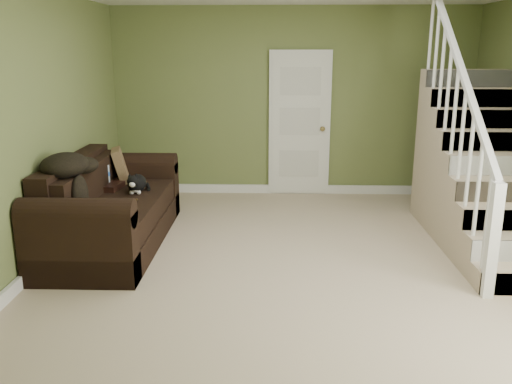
# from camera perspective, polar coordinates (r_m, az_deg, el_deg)

# --- Properties ---
(floor) EXTENTS (5.00, 5.50, 0.01)m
(floor) POSITION_cam_1_polar(r_m,az_deg,el_deg) (5.31, 4.66, -7.75)
(floor) COLOR tan
(floor) RESTS_ON ground
(wall_back) EXTENTS (5.00, 0.04, 2.60)m
(wall_back) POSITION_cam_1_polar(r_m,az_deg,el_deg) (7.69, 3.88, 9.35)
(wall_back) COLOR olive
(wall_back) RESTS_ON floor
(wall_front) EXTENTS (5.00, 0.04, 2.60)m
(wall_front) POSITION_cam_1_polar(r_m,az_deg,el_deg) (2.29, 8.61, -4.28)
(wall_front) COLOR olive
(wall_front) RESTS_ON floor
(wall_left) EXTENTS (0.04, 5.50, 2.60)m
(wall_left) POSITION_cam_1_polar(r_m,az_deg,el_deg) (5.43, -22.56, 5.91)
(wall_left) COLOR olive
(wall_left) RESTS_ON floor
(baseboard_back) EXTENTS (5.00, 0.04, 0.12)m
(baseboard_back) POSITION_cam_1_polar(r_m,az_deg,el_deg) (7.87, 3.73, 0.32)
(baseboard_back) COLOR white
(baseboard_back) RESTS_ON floor
(baseboard_left) EXTENTS (0.04, 5.50, 0.12)m
(baseboard_left) POSITION_cam_1_polar(r_m,az_deg,el_deg) (5.72, -21.05, -6.41)
(baseboard_left) COLOR white
(baseboard_left) RESTS_ON floor
(door) EXTENTS (0.86, 0.12, 2.02)m
(door) POSITION_cam_1_polar(r_m,az_deg,el_deg) (7.68, 4.61, 7.13)
(door) COLOR white
(door) RESTS_ON floor
(staircase) EXTENTS (1.00, 2.51, 2.82)m
(staircase) POSITION_cam_1_polar(r_m,az_deg,el_deg) (6.44, 22.37, 1.21)
(staircase) COLOR tan
(staircase) RESTS_ON floor
(sofa) EXTENTS (1.01, 2.34, 0.93)m
(sofa) POSITION_cam_1_polar(r_m,az_deg,el_deg) (5.98, -15.27, -2.03)
(sofa) COLOR black
(sofa) RESTS_ON floor
(side_table) EXTENTS (0.52, 0.52, 0.80)m
(side_table) POSITION_cam_1_polar(r_m,az_deg,el_deg) (6.49, -15.71, -1.29)
(side_table) COLOR black
(side_table) RESTS_ON floor
(cat) EXTENTS (0.25, 0.53, 0.26)m
(cat) POSITION_cam_1_polar(r_m,az_deg,el_deg) (6.10, -12.47, 0.88)
(cat) COLOR black
(cat) RESTS_ON sofa
(banana) EXTENTS (0.15, 0.19, 0.05)m
(banana) POSITION_cam_1_polar(r_m,az_deg,el_deg) (5.63, -13.08, -1.07)
(banana) COLOR yellow
(banana) RESTS_ON sofa
(throw_pillow) EXTENTS (0.29, 0.43, 0.41)m
(throw_pillow) POSITION_cam_1_polar(r_m,az_deg,el_deg) (6.59, -14.08, 2.74)
(throw_pillow) COLOR #513920
(throw_pillow) RESTS_ON sofa
(throw_blanket) EXTENTS (0.47, 0.60, 0.23)m
(throw_blanket) POSITION_cam_1_polar(r_m,az_deg,el_deg) (5.49, -19.51, 2.68)
(throw_blanket) COLOR black
(throw_blanket) RESTS_ON sofa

